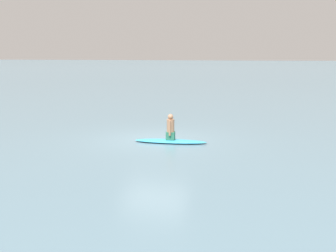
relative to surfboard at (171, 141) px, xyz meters
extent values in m
plane|color=slate|center=(-0.36, -0.70, -0.06)|extent=(400.00, 400.00, 0.00)
ellipsoid|color=#339EC6|center=(0.00, 0.00, 0.00)|extent=(0.84, 2.70, 0.11)
cube|color=#26664C|center=(0.00, 0.00, 0.20)|extent=(0.28, 0.33, 0.29)
cylinder|color=#9E7051|center=(0.00, 0.00, 0.57)|extent=(0.29, 0.29, 0.49)
sphere|color=#9E7051|center=(0.00, 0.00, 0.91)|extent=(0.19, 0.19, 0.19)
cylinder|color=#9E7051|center=(-0.17, -0.01, 0.51)|extent=(0.08, 0.08, 0.54)
cylinder|color=#9E7051|center=(0.17, 0.01, 0.51)|extent=(0.08, 0.08, 0.54)
camera|label=1|loc=(14.34, 3.41, 3.14)|focal=44.08mm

